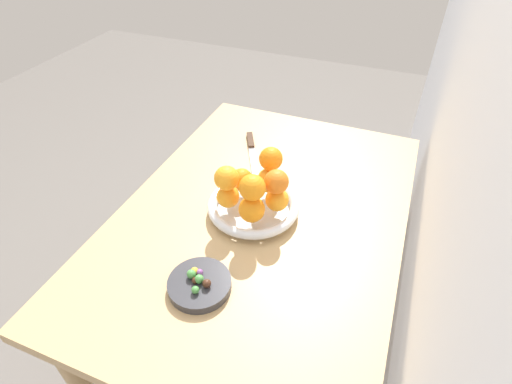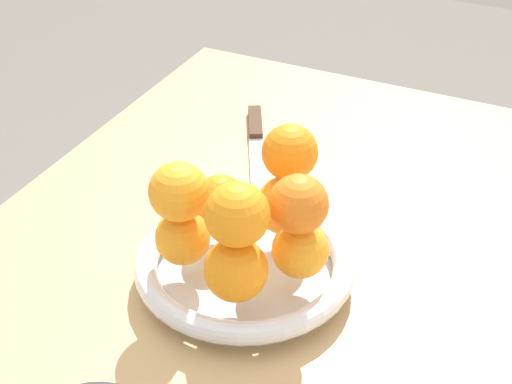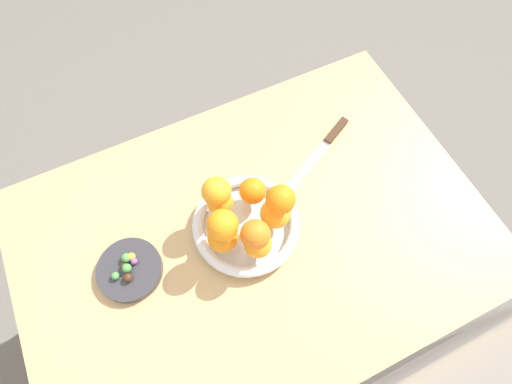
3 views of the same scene
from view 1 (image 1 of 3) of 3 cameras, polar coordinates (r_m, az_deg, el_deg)
ground_plane at (r=1.70m, az=0.63°, el=-21.51°), size 6.00×6.00×0.00m
wall_back at (r=0.82m, az=32.56°, el=16.59°), size 4.00×0.05×2.50m
dining_table at (r=1.17m, az=0.85°, el=-6.03°), size 1.10×0.76×0.74m
fruit_bowl at (r=1.10m, az=-0.37°, el=-2.10°), size 0.25×0.25×0.04m
candy_dish at (r=0.94m, az=-8.05°, el=-12.94°), size 0.15×0.15×0.02m
orange_0 at (r=1.06m, az=-4.03°, el=-0.62°), size 0.06×0.06×0.06m
orange_1 at (r=1.01m, az=-0.81°, el=-2.43°), size 0.07×0.07×0.07m
orange_2 at (r=1.04m, az=3.02°, el=-1.09°), size 0.06×0.06×0.06m
orange_3 at (r=1.10m, az=1.95°, el=1.66°), size 0.07×0.07×0.07m
orange_4 at (r=1.11m, az=-2.06°, el=1.79°), size 0.06×0.06×0.06m
orange_5 at (r=1.07m, az=1.95°, el=4.81°), size 0.06×0.06×0.06m
orange_6 at (r=1.00m, az=2.94°, el=1.48°), size 0.06×0.06×0.06m
orange_7 at (r=1.01m, az=-4.22°, el=1.98°), size 0.06×0.06×0.06m
orange_8 at (r=0.97m, az=-0.28°, el=0.58°), size 0.07×0.07×0.07m
candy_ball_0 at (r=0.92m, az=-8.67°, el=-12.37°), size 0.02×0.02×0.02m
candy_ball_1 at (r=0.91m, az=-8.67°, el=-13.65°), size 0.02×0.02×0.02m
candy_ball_2 at (r=0.93m, az=-9.21°, el=-11.49°), size 0.02×0.02×0.02m
candy_ball_3 at (r=0.94m, az=-8.77°, el=-11.10°), size 0.02×0.02×0.02m
candy_ball_4 at (r=0.92m, az=-8.13°, el=-12.21°), size 0.02×0.02×0.02m
candy_ball_5 at (r=0.91m, az=-7.05°, el=-12.84°), size 0.02×0.02×0.02m
candy_ball_6 at (r=0.94m, az=-8.06°, el=-11.29°), size 0.02×0.02×0.02m
knife at (r=1.34m, az=-0.57°, el=5.92°), size 0.24×0.14×0.01m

